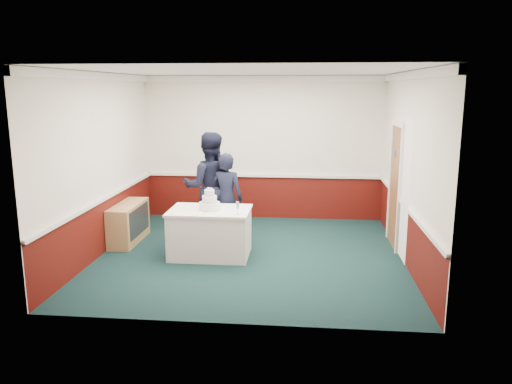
# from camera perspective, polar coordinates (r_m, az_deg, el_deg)

# --- Properties ---
(ground) EXTENTS (5.00, 5.00, 0.00)m
(ground) POSITION_cam_1_polar(r_m,az_deg,el_deg) (8.42, -0.63, -7.19)
(ground) COLOR #132F2E
(ground) RESTS_ON ground
(room_shell) EXTENTS (5.00, 5.00, 3.00)m
(room_shell) POSITION_cam_1_polar(r_m,az_deg,el_deg) (8.60, 0.31, 6.63)
(room_shell) COLOR silver
(room_shell) RESTS_ON ground
(sideboard) EXTENTS (0.41, 1.20, 0.70)m
(sideboard) POSITION_cam_1_polar(r_m,az_deg,el_deg) (9.33, -14.34, -3.43)
(sideboard) COLOR tan
(sideboard) RESTS_ON ground
(cake_table) EXTENTS (1.32, 0.92, 0.79)m
(cake_table) POSITION_cam_1_polar(r_m,az_deg,el_deg) (8.31, -5.26, -4.61)
(cake_table) COLOR white
(cake_table) RESTS_ON ground
(wedding_cake) EXTENTS (0.35, 0.35, 0.36)m
(wedding_cake) POSITION_cam_1_polar(r_m,az_deg,el_deg) (8.18, -5.33, -1.25)
(wedding_cake) COLOR white
(wedding_cake) RESTS_ON cake_table
(cake_knife) EXTENTS (0.06, 0.22, 0.00)m
(cake_knife) POSITION_cam_1_polar(r_m,az_deg,el_deg) (8.02, -5.79, -2.32)
(cake_knife) COLOR silver
(cake_knife) RESTS_ON cake_table
(champagne_flute) EXTENTS (0.05, 0.05, 0.21)m
(champagne_flute) POSITION_cam_1_polar(r_m,az_deg,el_deg) (7.83, -2.12, -1.60)
(champagne_flute) COLOR silver
(champagne_flute) RESTS_ON cake_table
(person_man) EXTENTS (1.08, 0.92, 1.98)m
(person_man) POSITION_cam_1_polar(r_m,az_deg,el_deg) (9.07, -5.33, 0.60)
(person_man) COLOR black
(person_man) RESTS_ON ground
(person_woman) EXTENTS (0.64, 0.45, 1.64)m
(person_woman) POSITION_cam_1_polar(r_m,az_deg,el_deg) (8.84, -3.42, -0.78)
(person_woman) COLOR black
(person_woman) RESTS_ON ground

